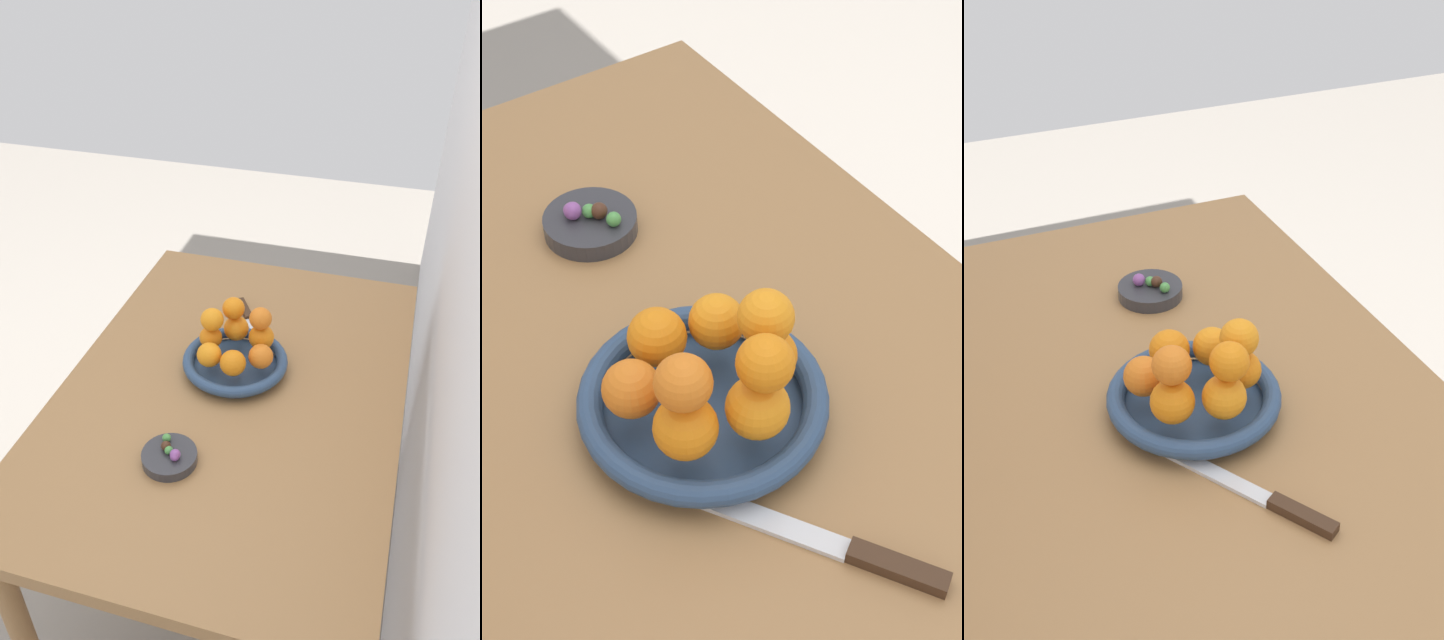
% 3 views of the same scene
% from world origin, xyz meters
% --- Properties ---
extents(dining_table, '(1.10, 0.76, 0.74)m').
position_xyz_m(dining_table, '(0.00, 0.00, 0.65)').
color(dining_table, '#9E7042').
rests_on(dining_table, ground_plane).
extents(fruit_bowl, '(0.25, 0.25, 0.04)m').
position_xyz_m(fruit_bowl, '(-0.06, -0.01, 0.76)').
color(fruit_bowl, navy).
rests_on(fruit_bowl, dining_table).
extents(candy_dish, '(0.11, 0.11, 0.02)m').
position_xyz_m(candy_dish, '(0.25, -0.06, 0.75)').
color(candy_dish, '#333338').
rests_on(candy_dish, dining_table).
extents(orange_0, '(0.06, 0.06, 0.06)m').
position_xyz_m(orange_0, '(-0.01, -0.06, 0.81)').
color(orange_0, orange).
rests_on(orange_0, fruit_bowl).
extents(orange_1, '(0.06, 0.06, 0.06)m').
position_xyz_m(orange_1, '(0.00, 0.00, 0.81)').
color(orange_1, orange).
rests_on(orange_1, fruit_bowl).
extents(orange_2, '(0.06, 0.06, 0.06)m').
position_xyz_m(orange_2, '(-0.04, 0.05, 0.81)').
color(orange_2, orange).
rests_on(orange_2, fruit_bowl).
extents(orange_3, '(0.06, 0.06, 0.06)m').
position_xyz_m(orange_3, '(-0.11, 0.04, 0.81)').
color(orange_3, orange).
rests_on(orange_3, fruit_bowl).
extents(orange_4, '(0.06, 0.06, 0.06)m').
position_xyz_m(orange_4, '(-0.13, -0.03, 0.81)').
color(orange_4, orange).
rests_on(orange_4, fruit_bowl).
extents(orange_5, '(0.05, 0.05, 0.05)m').
position_xyz_m(orange_5, '(-0.08, -0.08, 0.81)').
color(orange_5, orange).
rests_on(orange_5, fruit_bowl).
extents(orange_6, '(0.05, 0.05, 0.05)m').
position_xyz_m(orange_6, '(-0.08, -0.07, 0.86)').
color(orange_6, orange).
rests_on(orange_6, orange_5).
extents(orange_7, '(0.05, 0.05, 0.05)m').
position_xyz_m(orange_7, '(-0.13, -0.04, 0.87)').
color(orange_7, orange).
rests_on(orange_7, orange_4).
extents(orange_8, '(0.05, 0.05, 0.05)m').
position_xyz_m(orange_8, '(-0.10, 0.04, 0.87)').
color(orange_8, orange).
rests_on(orange_8, orange_3).
extents(candy_ball_0, '(0.02, 0.02, 0.02)m').
position_xyz_m(candy_ball_0, '(0.25, -0.06, 0.77)').
color(candy_ball_0, '#4C9947').
rests_on(candy_ball_0, candy_dish).
extents(candy_ball_1, '(0.02, 0.02, 0.02)m').
position_xyz_m(candy_ball_1, '(0.22, -0.07, 0.77)').
color(candy_ball_1, '#4C9947').
rests_on(candy_ball_1, candy_dish).
extents(candy_ball_2, '(0.02, 0.02, 0.02)m').
position_xyz_m(candy_ball_2, '(0.26, -0.04, 0.77)').
color(candy_ball_2, '#8C4C99').
rests_on(candy_ball_2, candy_dish).
extents(candy_ball_3, '(0.02, 0.02, 0.02)m').
position_xyz_m(candy_ball_3, '(0.26, -0.04, 0.77)').
color(candy_ball_3, '#8C4C99').
rests_on(candy_ball_3, candy_dish).
extents(candy_ball_4, '(0.02, 0.02, 0.02)m').
position_xyz_m(candy_ball_4, '(0.24, -0.07, 0.77)').
color(candy_ball_4, '#472819').
rests_on(candy_ball_4, candy_dish).
extents(knife, '(0.23, 0.16, 0.01)m').
position_xyz_m(knife, '(-0.25, -0.02, 0.75)').
color(knife, '#3F2819').
rests_on(knife, dining_table).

